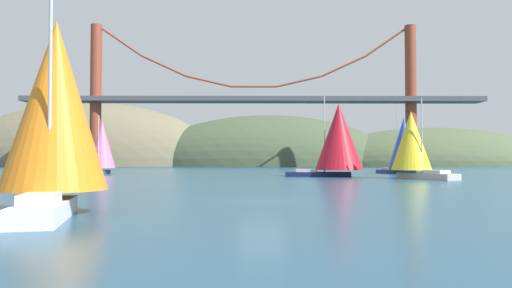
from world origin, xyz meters
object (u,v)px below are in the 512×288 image
(sailboat_yellow_sail, at_px, (412,143))
(sailboat_orange_sail, at_px, (55,110))
(sailboat_pink_spinnaker, at_px, (102,146))
(sailboat_crimson_sail, at_px, (338,138))
(sailboat_blue_spinnaker, at_px, (403,144))

(sailboat_yellow_sail, xyz_separation_m, sailboat_orange_sail, (-26.56, -35.34, 0.20))
(sailboat_pink_spinnaker, xyz_separation_m, sailboat_orange_sail, (14.54, -52.81, 0.09))
(sailboat_crimson_sail, relative_size, sailboat_orange_sail, 1.15)
(sailboat_crimson_sail, xyz_separation_m, sailboat_orange_sail, (-19.10, -41.60, -0.66))
(sailboat_crimson_sail, distance_m, sailboat_pink_spinnaker, 35.47)
(sailboat_crimson_sail, distance_m, sailboat_blue_spinnaker, 16.68)
(sailboat_blue_spinnaker, xyz_separation_m, sailboat_orange_sail, (-31.17, -53.11, -0.21))
(sailboat_blue_spinnaker, height_order, sailboat_pink_spinnaker, sailboat_blue_spinnaker)
(sailboat_pink_spinnaker, bearing_deg, sailboat_blue_spinnaker, 0.37)
(sailboat_crimson_sail, xyz_separation_m, sailboat_blue_spinnaker, (12.07, 11.51, -0.46))
(sailboat_blue_spinnaker, bearing_deg, sailboat_orange_sail, -120.41)
(sailboat_crimson_sail, height_order, sailboat_orange_sail, sailboat_crimson_sail)
(sailboat_blue_spinnaker, distance_m, sailboat_pink_spinnaker, 45.72)
(sailboat_yellow_sail, height_order, sailboat_orange_sail, sailboat_yellow_sail)
(sailboat_blue_spinnaker, height_order, sailboat_orange_sail, sailboat_blue_spinnaker)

